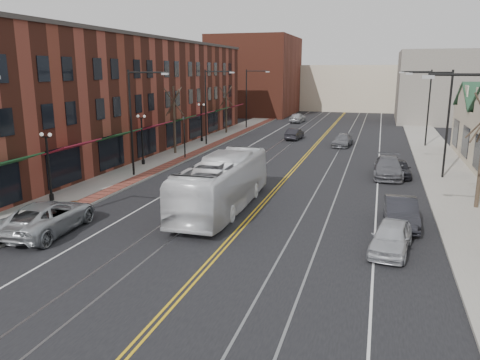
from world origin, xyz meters
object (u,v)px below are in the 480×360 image
Objects in this scene: parked_car_a at (391,237)px; parked_car_c at (388,167)px; parked_car_b at (401,212)px; transit_bus at (223,184)px; parked_suv at (48,217)px; parked_car_d at (399,168)px.

parked_car_c is (0.00, 15.98, 0.08)m from parked_car_a.
transit_bus is at bearing 176.60° from parked_car_b.
parked_suv reaches higher than parked_car_d.
transit_bus reaches higher than parked_car_c.
parked_car_b is at bearing 90.03° from parked_car_a.
parked_suv is 25.61m from parked_car_d.
transit_bus is at bearing -135.29° from parked_car_d.
parked_car_b is 0.85× the size of parked_car_c.
parked_car_c is (16.80, 18.20, -0.04)m from parked_suv.
parked_car_c is 0.92m from parked_car_d.
transit_bus is 16.04m from parked_car_d.
parked_suv is 18.44m from parked_car_b.
parked_suv reaches higher than parked_car_c.
parked_car_b reaches higher than parked_car_a.
parked_car_b is (0.56, 3.99, 0.05)m from parked_car_a.
parked_car_a is 1.05× the size of parked_car_d.
parked_car_c reaches higher than parked_car_a.
parked_suv reaches higher than parked_car_a.
parked_car_d is (0.27, 12.35, -0.08)m from parked_car_b.
transit_bus is 10.39m from parked_car_a.
parked_suv is at bearing 40.47° from transit_bus.
parked_car_a is at bearing -98.01° from parked_car_d.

